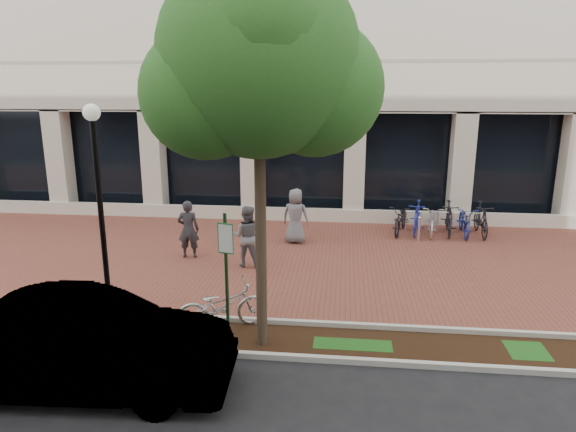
# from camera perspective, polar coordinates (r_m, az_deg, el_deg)

# --- Properties ---
(ground) EXTENTS (120.00, 120.00, 0.00)m
(ground) POSITION_cam_1_polar(r_m,az_deg,el_deg) (15.84, 0.11, -4.69)
(ground) COLOR black
(ground) RESTS_ON ground
(brick_plaza) EXTENTS (40.00, 9.00, 0.01)m
(brick_plaza) POSITION_cam_1_polar(r_m,az_deg,el_deg) (15.84, 0.11, -4.67)
(brick_plaza) COLOR brown
(brick_plaza) RESTS_ON ground
(planting_strip) EXTENTS (40.00, 1.50, 0.01)m
(planting_strip) POSITION_cam_1_polar(r_m,az_deg,el_deg) (11.05, -2.91, -13.54)
(planting_strip) COLOR black
(planting_strip) RESTS_ON ground
(curb_plaza_side) EXTENTS (40.00, 0.12, 0.12)m
(curb_plaza_side) POSITION_cam_1_polar(r_m,az_deg,el_deg) (11.69, -2.31, -11.59)
(curb_plaza_side) COLOR #B3B2A8
(curb_plaza_side) RESTS_ON ground
(curb_street_side) EXTENTS (40.00, 0.12, 0.12)m
(curb_street_side) POSITION_cam_1_polar(r_m,az_deg,el_deg) (10.38, -3.59, -15.19)
(curb_street_side) COLOR #B3B2A8
(curb_street_side) RESTS_ON ground
(parking_sign) EXTENTS (0.34, 0.07, 2.78)m
(parking_sign) POSITION_cam_1_polar(r_m,az_deg,el_deg) (10.24, -6.90, -5.35)
(parking_sign) COLOR #153A1C
(parking_sign) RESTS_ON ground
(lamppost) EXTENTS (0.36, 0.36, 4.80)m
(lamppost) POSITION_cam_1_polar(r_m,az_deg,el_deg) (11.80, -20.16, 1.37)
(lamppost) COLOR black
(lamppost) RESTS_ON ground
(street_tree) EXTENTS (4.39, 3.66, 7.50)m
(street_tree) POSITION_cam_1_polar(r_m,az_deg,el_deg) (9.64, -2.91, 15.88)
(street_tree) COLOR #4C392B
(street_tree) RESTS_ON ground
(locked_bicycle) EXTENTS (2.12, 1.45, 1.05)m
(locked_bicycle) POSITION_cam_1_polar(r_m,az_deg,el_deg) (11.39, -7.32, -9.84)
(locked_bicycle) COLOR #B3B3B8
(locked_bicycle) RESTS_ON ground
(pedestrian_left) EXTENTS (0.69, 0.49, 1.80)m
(pedestrian_left) POSITION_cam_1_polar(r_m,az_deg,el_deg) (15.93, -11.01, -1.47)
(pedestrian_left) COLOR #27272C
(pedestrian_left) RESTS_ON ground
(pedestrian_mid) EXTENTS (0.93, 0.75, 1.82)m
(pedestrian_mid) POSITION_cam_1_polar(r_m,az_deg,el_deg) (14.94, -4.58, -2.25)
(pedestrian_mid) COLOR slate
(pedestrian_mid) RESTS_ON ground
(pedestrian_right) EXTENTS (1.01, 0.77, 1.86)m
(pedestrian_right) POSITION_cam_1_polar(r_m,az_deg,el_deg) (17.11, 0.84, 0.00)
(pedestrian_right) COLOR slate
(pedestrian_right) RESTS_ON ground
(bollard) EXTENTS (0.12, 0.12, 0.88)m
(bollard) POSITION_cam_1_polar(r_m,az_deg,el_deg) (17.95, 14.35, -1.35)
(bollard) COLOR silver
(bollard) RESTS_ON ground
(bike_rack_cluster) EXTENTS (3.64, 2.13, 1.17)m
(bike_rack_cluster) POSITION_cam_1_polar(r_m,az_deg,el_deg) (18.95, 16.55, -0.34)
(bike_rack_cluster) COLOR black
(bike_rack_cluster) RESTS_ON ground
(sedan_near_curb) EXTENTS (5.18, 2.08, 1.68)m
(sedan_near_curb) POSITION_cam_1_polar(r_m,az_deg,el_deg) (9.74, -21.77, -13.20)
(sedan_near_curb) COLOR silver
(sedan_near_curb) RESTS_ON ground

